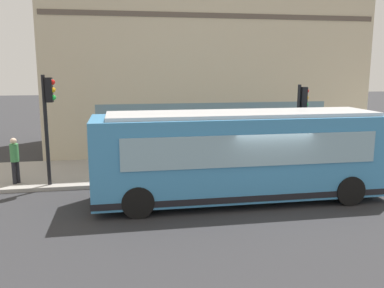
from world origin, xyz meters
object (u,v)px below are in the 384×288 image
at_px(city_bus_nearside, 241,156).
at_px(pedestrian_by_light_pole, 178,147).
at_px(traffic_light_down_block, 48,109).
at_px(traffic_light_near_corner, 301,111).
at_px(fire_hydrant, 183,156).
at_px(pedestrian_near_building_entrance, 227,140).
at_px(pedestrian_walking_along_curb, 15,157).

distance_m(city_bus_nearside, pedestrian_by_light_pole, 4.22).
bearing_deg(traffic_light_down_block, city_bus_nearside, -111.33).
relative_size(city_bus_nearside, traffic_light_near_corner, 2.72).
xyz_separation_m(traffic_light_down_block, fire_hydrant, (2.56, -5.40, -2.51)).
bearing_deg(city_bus_nearside, pedestrian_near_building_entrance, -10.26).
bearing_deg(pedestrian_by_light_pole, traffic_light_down_block, 104.39).
height_order(traffic_light_near_corner, pedestrian_walking_along_curb, traffic_light_near_corner).
bearing_deg(city_bus_nearside, fire_hydrant, 13.52).
distance_m(traffic_light_down_block, pedestrian_by_light_pole, 5.48).
bearing_deg(pedestrian_walking_along_curb, traffic_light_down_block, -105.66).
bearing_deg(pedestrian_walking_along_curb, fire_hydrant, -72.30).
xyz_separation_m(city_bus_nearside, pedestrian_by_light_pole, (3.87, 1.64, -0.38)).
relative_size(fire_hydrant, pedestrian_walking_along_curb, 0.42).
bearing_deg(pedestrian_near_building_entrance, pedestrian_by_light_pole, 123.97).
relative_size(city_bus_nearside, traffic_light_down_block, 2.43).
distance_m(traffic_light_near_corner, pedestrian_walking_along_curb, 11.59).
relative_size(city_bus_nearside, pedestrian_walking_along_curb, 5.67).
xyz_separation_m(fire_hydrant, pedestrian_walking_along_curb, (-2.17, 6.80, 0.66)).
height_order(traffic_light_near_corner, traffic_light_down_block, traffic_light_down_block).
height_order(traffic_light_near_corner, fire_hydrant, traffic_light_near_corner).
bearing_deg(traffic_light_down_block, fire_hydrant, -64.61).
distance_m(pedestrian_near_building_entrance, pedestrian_walking_along_curb, 9.46).
bearing_deg(pedestrian_near_building_entrance, pedestrian_walking_along_curb, 106.51).
xyz_separation_m(traffic_light_near_corner, pedestrian_by_light_pole, (1.01, 5.09, -1.55)).
xyz_separation_m(traffic_light_down_block, pedestrian_near_building_entrance, (3.08, -7.66, -1.92)).
height_order(city_bus_nearside, pedestrian_by_light_pole, city_bus_nearside).
xyz_separation_m(traffic_light_near_corner, traffic_light_down_block, (-0.27, 10.08, 0.30)).
height_order(pedestrian_by_light_pole, pedestrian_walking_along_curb, pedestrian_by_light_pole).
bearing_deg(pedestrian_by_light_pole, traffic_light_near_corner, -101.27).
bearing_deg(traffic_light_down_block, pedestrian_walking_along_curb, 74.34).
relative_size(traffic_light_down_block, pedestrian_walking_along_curb, 2.33).
relative_size(traffic_light_down_block, pedestrian_by_light_pole, 2.33).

